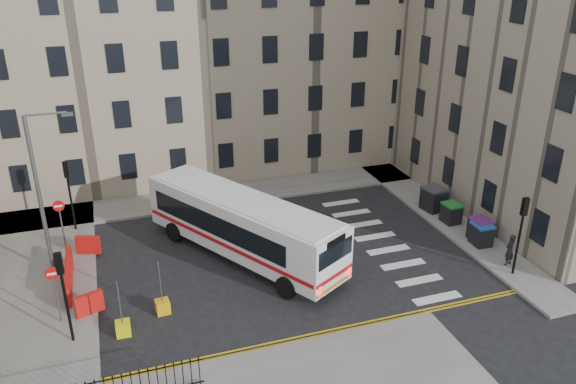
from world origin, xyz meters
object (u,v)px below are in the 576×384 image
wheelie_bin_c (451,213)px  wheelie_bin_a (481,234)px  wheelie_bin_d (433,199)px  wheelie_bin_e (435,199)px  streetlamp (39,194)px  pedestrian (510,250)px  bollard_chevron (123,328)px  wheelie_bin_b (480,230)px  bollard_yellow (163,307)px  bus (242,224)px

wheelie_bin_c → wheelie_bin_a: bearing=-92.4°
wheelie_bin_d → wheelie_bin_e: bearing=-3.7°
streetlamp → pedestrian: bearing=-17.0°
bollard_chevron → pedestrian: bearing=-1.9°
wheelie_bin_b → bollard_chevron: bearing=-170.9°
pedestrian → bollard_chevron: size_ratio=2.84×
wheelie_bin_e → bollard_yellow: bearing=-170.5°
pedestrian → bollard_chevron: 18.93m
wheelie_bin_b → bollard_yellow: (-17.34, -1.02, -0.48)m
streetlamp → bollard_yellow: bearing=-46.6°
streetlamp → wheelie_bin_a: bearing=-11.5°
bus → wheelie_bin_a: bus is taller
wheelie_bin_a → wheelie_bin_d: wheelie_bin_d is taller
bus → bollard_yellow: bearing=-171.1°
wheelie_bin_b → wheelie_bin_d: 4.23m
wheelie_bin_b → wheelie_bin_e: wheelie_bin_e is taller
wheelie_bin_a → wheelie_bin_b: 0.49m
wheelie_bin_b → streetlamp: bearing=172.7°
pedestrian → wheelie_bin_e: bearing=-107.8°
wheelie_bin_d → pedestrian: pedestrian is taller
bus → wheelie_bin_e: size_ratio=8.45×
streetlamp → wheelie_bin_d: streetlamp is taller
wheelie_bin_b → wheelie_bin_e: size_ratio=0.90×
bollard_chevron → bollard_yellow: bearing=30.5°
streetlamp → wheelie_bin_b: bearing=-10.3°
wheelie_bin_b → pedestrian: bearing=-91.3°
wheelie_bin_a → bollard_chevron: 18.98m
wheelie_bin_c → bollard_chevron: (-18.87, -4.44, -0.44)m
wheelie_bin_a → wheelie_bin_c: size_ratio=1.03×
streetlamp → wheelie_bin_c: 22.23m
bus → bollard_chevron: (-6.41, -4.77, -1.59)m
wheelie_bin_d → bollard_chevron: (-18.81, -6.28, -0.58)m
wheelie_bin_a → wheelie_bin_e: (0.02, 4.67, 0.09)m
pedestrian → bus: bearing=-41.1°
wheelie_bin_a → wheelie_bin_b: (0.20, 0.44, 0.02)m
bus → wheelie_bin_e: (12.51, 1.53, -1.04)m
bus → wheelie_bin_b: bearing=-41.8°
wheelie_bin_d → bollard_chevron: bearing=-171.2°
bus → wheelie_bin_c: 12.52m
bollard_yellow → wheelie_bin_c: bearing=11.2°
streetlamp → wheelie_bin_a: streetlamp is taller
bus → wheelie_bin_e: bearing=-22.9°
wheelie_bin_b → wheelie_bin_c: wheelie_bin_b is taller
wheelie_bin_e → bollard_chevron: wheelie_bin_e is taller
wheelie_bin_a → wheelie_bin_c: bearing=93.2°
wheelie_bin_c → wheelie_bin_b: bearing=-87.4°
streetlamp → wheelie_bin_c: (21.87, -1.64, -3.59)m
bollard_yellow → bollard_chevron: size_ratio=1.00×
wheelie_bin_b → pedestrian: (-0.20, -2.69, 0.22)m
streetlamp → wheelie_bin_e: streetlamp is taller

